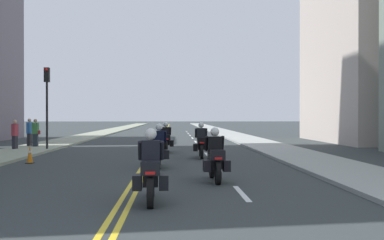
{
  "coord_description": "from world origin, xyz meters",
  "views": [
    {
      "loc": [
        1.06,
        -3.65,
        1.9
      ],
      "look_at": [
        1.84,
        15.8,
        1.76
      ],
      "focal_mm": 44.45,
      "sensor_mm": 36.0,
      "label": 1
    }
  ],
  "objects_px": {
    "motorcycle_3": "(201,144)",
    "motorcycle_4": "(166,140)",
    "pedestrian_2": "(36,133)",
    "pedestrian_0": "(15,135)",
    "traffic_cone_0": "(30,154)",
    "motorcycle_0": "(151,173)",
    "pedestrian_1": "(30,133)",
    "motorcycle_2": "(159,149)",
    "traffic_light_near": "(47,93)",
    "motorcycle_1": "(215,159)"
  },
  "relations": [
    {
      "from": "motorcycle_3",
      "to": "motorcycle_4",
      "type": "bearing_deg",
      "value": 116.71
    },
    {
      "from": "pedestrian_2",
      "to": "pedestrian_0",
      "type": "bearing_deg",
      "value": -92.36
    },
    {
      "from": "traffic_cone_0",
      "to": "motorcycle_0",
      "type": "bearing_deg",
      "value": -59.44
    },
    {
      "from": "motorcycle_4",
      "to": "pedestrian_1",
      "type": "distance_m",
      "value": 9.29
    },
    {
      "from": "motorcycle_2",
      "to": "traffic_light_near",
      "type": "relative_size",
      "value": 0.48
    },
    {
      "from": "traffic_cone_0",
      "to": "motorcycle_2",
      "type": "bearing_deg",
      "value": -19.0
    },
    {
      "from": "motorcycle_1",
      "to": "pedestrian_2",
      "type": "distance_m",
      "value": 17.61
    },
    {
      "from": "motorcycle_2",
      "to": "traffic_cone_0",
      "type": "xyz_separation_m",
      "value": [
        -5.28,
        1.82,
        -0.31
      ]
    },
    {
      "from": "motorcycle_2",
      "to": "pedestrian_0",
      "type": "bearing_deg",
      "value": 132.0
    },
    {
      "from": "motorcycle_0",
      "to": "motorcycle_4",
      "type": "bearing_deg",
      "value": 87.87
    },
    {
      "from": "traffic_cone_0",
      "to": "pedestrian_1",
      "type": "xyz_separation_m",
      "value": [
        -2.94,
        9.8,
        0.55
      ]
    },
    {
      "from": "motorcycle_1",
      "to": "motorcycle_4",
      "type": "distance_m",
      "value": 11.6
    },
    {
      "from": "motorcycle_0",
      "to": "pedestrian_2",
      "type": "distance_m",
      "value": 19.75
    },
    {
      "from": "motorcycle_1",
      "to": "traffic_light_near",
      "type": "height_order",
      "value": "traffic_light_near"
    },
    {
      "from": "traffic_cone_0",
      "to": "pedestrian_0",
      "type": "relative_size",
      "value": 0.43
    },
    {
      "from": "motorcycle_3",
      "to": "pedestrian_0",
      "type": "xyz_separation_m",
      "value": [
        -10.0,
        4.73,
        0.23
      ]
    },
    {
      "from": "traffic_light_near",
      "to": "pedestrian_2",
      "type": "height_order",
      "value": "traffic_light_near"
    },
    {
      "from": "traffic_cone_0",
      "to": "pedestrian_0",
      "type": "distance_m",
      "value": 7.59
    },
    {
      "from": "motorcycle_0",
      "to": "traffic_light_near",
      "type": "distance_m",
      "value": 17.47
    },
    {
      "from": "motorcycle_2",
      "to": "motorcycle_1",
      "type": "bearing_deg",
      "value": -66.52
    },
    {
      "from": "motorcycle_1",
      "to": "motorcycle_2",
      "type": "relative_size",
      "value": 0.95
    },
    {
      "from": "motorcycle_0",
      "to": "traffic_cone_0",
      "type": "bearing_deg",
      "value": 118.86
    },
    {
      "from": "traffic_cone_0",
      "to": "pedestrian_0",
      "type": "height_order",
      "value": "pedestrian_0"
    },
    {
      "from": "motorcycle_0",
      "to": "pedestrian_1",
      "type": "distance_m",
      "value": 20.55
    },
    {
      "from": "motorcycle_2",
      "to": "pedestrian_0",
      "type": "height_order",
      "value": "pedestrian_0"
    },
    {
      "from": "motorcycle_4",
      "to": "traffic_cone_0",
      "type": "height_order",
      "value": "motorcycle_4"
    },
    {
      "from": "traffic_light_near",
      "to": "pedestrian_2",
      "type": "xyz_separation_m",
      "value": [
        -1.24,
        2.15,
        -2.29
      ]
    },
    {
      "from": "traffic_cone_0",
      "to": "motorcycle_1",
      "type": "bearing_deg",
      "value": -38.99
    },
    {
      "from": "motorcycle_0",
      "to": "motorcycle_3",
      "type": "xyz_separation_m",
      "value": [
        1.78,
        11.27,
        0.01
      ]
    },
    {
      "from": "motorcycle_3",
      "to": "traffic_cone_0",
      "type": "height_order",
      "value": "motorcycle_3"
    },
    {
      "from": "pedestrian_1",
      "to": "pedestrian_2",
      "type": "bearing_deg",
      "value": -124.81
    },
    {
      "from": "pedestrian_2",
      "to": "motorcycle_0",
      "type": "bearing_deg",
      "value": -56.42
    },
    {
      "from": "motorcycle_3",
      "to": "pedestrian_2",
      "type": "relative_size",
      "value": 1.27
    },
    {
      "from": "motorcycle_2",
      "to": "pedestrian_1",
      "type": "distance_m",
      "value": 14.24
    },
    {
      "from": "motorcycle_0",
      "to": "motorcycle_4",
      "type": "distance_m",
      "value": 14.8
    },
    {
      "from": "motorcycle_4",
      "to": "pedestrian_2",
      "type": "height_order",
      "value": "pedestrian_2"
    },
    {
      "from": "traffic_light_near",
      "to": "pedestrian_1",
      "type": "height_order",
      "value": "traffic_light_near"
    },
    {
      "from": "traffic_light_near",
      "to": "pedestrian_0",
      "type": "bearing_deg",
      "value": -179.31
    },
    {
      "from": "motorcycle_3",
      "to": "motorcycle_4",
      "type": "height_order",
      "value": "motorcycle_3"
    },
    {
      "from": "motorcycle_1",
      "to": "pedestrian_1",
      "type": "xyz_separation_m",
      "value": [
        -9.98,
        15.5,
        0.27
      ]
    },
    {
      "from": "motorcycle_4",
      "to": "motorcycle_0",
      "type": "bearing_deg",
      "value": -93.58
    },
    {
      "from": "traffic_cone_0",
      "to": "pedestrian_2",
      "type": "relative_size",
      "value": 0.42
    },
    {
      "from": "motorcycle_0",
      "to": "motorcycle_1",
      "type": "bearing_deg",
      "value": 60.87
    },
    {
      "from": "motorcycle_1",
      "to": "traffic_cone_0",
      "type": "distance_m",
      "value": 9.06
    },
    {
      "from": "motorcycle_3",
      "to": "motorcycle_1",
      "type": "bearing_deg",
      "value": -89.19
    },
    {
      "from": "motorcycle_2",
      "to": "pedestrian_1",
      "type": "bearing_deg",
      "value": 124.43
    },
    {
      "from": "motorcycle_2",
      "to": "pedestrian_2",
      "type": "bearing_deg",
      "value": 124.11
    },
    {
      "from": "pedestrian_0",
      "to": "pedestrian_1",
      "type": "relative_size",
      "value": 0.97
    },
    {
      "from": "motorcycle_2",
      "to": "pedestrian_2",
      "type": "xyz_separation_m",
      "value": [
        -7.68,
        10.99,
        0.24
      ]
    },
    {
      "from": "motorcycle_4",
      "to": "traffic_light_near",
      "type": "xyz_separation_m",
      "value": [
        -6.59,
        1.23,
        2.55
      ]
    }
  ]
}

